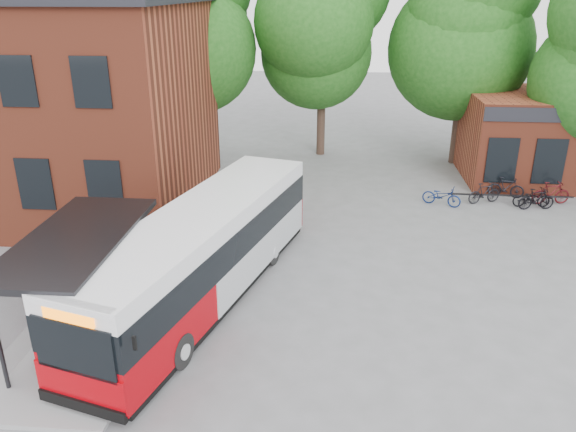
# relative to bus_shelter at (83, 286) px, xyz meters

# --- Properties ---
(ground) EXTENTS (100.00, 100.00, 0.00)m
(ground) POSITION_rel_bus_shelter_xyz_m (4.50, 1.00, -1.45)
(ground) COLOR #5E5E60
(bus_shelter) EXTENTS (3.60, 7.00, 2.90)m
(bus_shelter) POSITION_rel_bus_shelter_xyz_m (0.00, 0.00, 0.00)
(bus_shelter) COLOR #232326
(bus_shelter) RESTS_ON ground
(bike_rail) EXTENTS (5.20, 0.10, 0.38)m
(bike_rail) POSITION_rel_bus_shelter_xyz_m (13.78, 11.00, -1.26)
(bike_rail) COLOR #232326
(bike_rail) RESTS_ON ground
(tree_0) EXTENTS (7.92, 7.92, 11.00)m
(tree_0) POSITION_rel_bus_shelter_xyz_m (-1.50, 17.00, 4.05)
(tree_0) COLOR #194D14
(tree_0) RESTS_ON ground
(tree_1) EXTENTS (7.92, 7.92, 10.40)m
(tree_1) POSITION_rel_bus_shelter_xyz_m (5.50, 18.00, 3.75)
(tree_1) COLOR #194D14
(tree_1) RESTS_ON ground
(tree_2) EXTENTS (7.92, 7.92, 11.00)m
(tree_2) POSITION_rel_bus_shelter_xyz_m (12.50, 17.00, 4.05)
(tree_2) COLOR #194D14
(tree_2) RESTS_ON ground
(city_bus) EXTENTS (5.21, 11.19, 2.79)m
(city_bus) POSITION_rel_bus_shelter_xyz_m (2.63, 2.19, -0.06)
(city_bus) COLOR #A30109
(city_bus) RESTS_ON ground
(bicycle_0) EXTENTS (1.71, 1.16, 0.85)m
(bicycle_0) POSITION_rel_bus_shelter_xyz_m (10.83, 10.50, -1.02)
(bicycle_0) COLOR navy
(bicycle_0) RESTS_ON ground
(bicycle_1) EXTENTS (1.56, 0.94, 0.91)m
(bicycle_1) POSITION_rel_bus_shelter_xyz_m (12.67, 10.93, -1.00)
(bicycle_1) COLOR black
(bicycle_1) RESTS_ON ground
(bicycle_3) EXTENTS (1.57, 0.76, 0.91)m
(bicycle_3) POSITION_rel_bus_shelter_xyz_m (13.79, 11.75, -0.99)
(bicycle_3) COLOR black
(bicycle_3) RESTS_ON ground
(bicycle_4) EXTENTS (1.55, 0.61, 0.80)m
(bicycle_4) POSITION_rel_bus_shelter_xyz_m (14.53, 10.64, -1.05)
(bicycle_4) COLOR black
(bicycle_4) RESTS_ON ground
(bicycle_5) EXTENTS (1.56, 0.64, 0.91)m
(bicycle_5) POSITION_rel_bus_shelter_xyz_m (14.64, 10.35, -1.00)
(bicycle_5) COLOR black
(bicycle_5) RESTS_ON ground
(bicycle_7) EXTENTS (1.70, 0.72, 0.99)m
(bicycle_7) POSITION_rel_bus_shelter_xyz_m (15.45, 11.05, -0.96)
(bicycle_7) COLOR #450E12
(bicycle_7) RESTS_ON ground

